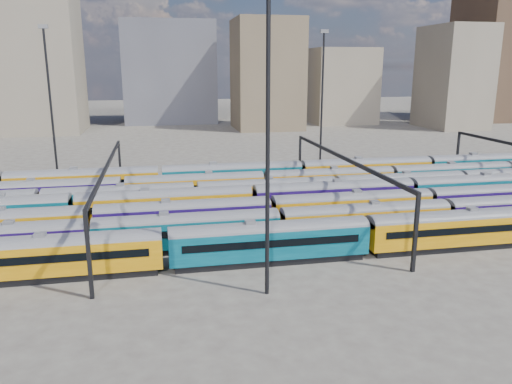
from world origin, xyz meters
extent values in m
plane|color=#46403B|center=(0.00, 0.00, 0.00)|extent=(500.00, 500.00, 0.00)
cube|color=black|center=(-24.02, -15.00, 0.35)|extent=(19.23, 2.49, 0.71)
cube|color=#A96C06|center=(-24.02, -15.00, 2.18)|extent=(20.24, 2.94, 2.94)
cylinder|color=#4C4C51|center=(-24.02, -15.00, 3.64)|extent=(20.24, 2.94, 2.94)
cube|color=black|center=(-24.02, -16.49, 2.53)|extent=(17.81, 0.06, 0.76)
cube|color=black|center=(-24.02, -13.51, 2.53)|extent=(17.81, 0.06, 0.76)
cube|color=slate|center=(-24.02, -15.00, 4.43)|extent=(1.01, 0.91, 0.35)
cube|color=black|center=(-3.18, -15.00, 0.35)|extent=(19.23, 2.49, 0.71)
cube|color=#053D4C|center=(-3.18, -15.00, 2.18)|extent=(20.24, 2.94, 2.94)
cylinder|color=#4C4C51|center=(-3.18, -15.00, 3.64)|extent=(20.24, 2.94, 2.94)
cube|color=black|center=(-3.18, -16.49, 2.53)|extent=(17.81, 0.06, 0.76)
cube|color=black|center=(-3.18, -13.51, 2.53)|extent=(17.81, 0.06, 0.76)
cube|color=slate|center=(-3.18, -15.00, 4.43)|extent=(1.01, 0.91, 0.35)
cube|color=black|center=(17.66, -15.00, 0.35)|extent=(19.23, 2.49, 0.71)
cube|color=#A96C06|center=(17.66, -15.00, 2.18)|extent=(20.24, 2.94, 2.94)
cylinder|color=#4C4C51|center=(17.66, -15.00, 3.64)|extent=(20.24, 2.94, 2.94)
cube|color=black|center=(17.66, -16.49, 2.53)|extent=(17.81, 0.06, 0.76)
cube|color=black|center=(17.66, -13.51, 2.53)|extent=(17.81, 0.06, 0.76)
cube|color=slate|center=(17.66, -15.00, 4.43)|extent=(1.01, 0.91, 0.35)
cube|color=black|center=(-11.10, -10.00, 0.35)|extent=(18.76, 2.43, 0.69)
cube|color=#053D4C|center=(-11.10, -10.00, 2.12)|extent=(19.75, 2.86, 2.86)
cylinder|color=#4C4C51|center=(-11.10, -10.00, 3.55)|extent=(19.75, 2.86, 2.86)
cube|color=black|center=(-11.10, -11.45, 2.47)|extent=(17.38, 0.06, 0.74)
cube|color=black|center=(-11.10, -8.55, 2.47)|extent=(17.38, 0.06, 0.74)
cube|color=slate|center=(-11.10, -10.00, 4.32)|extent=(0.99, 0.89, 0.35)
cube|color=black|center=(9.25, -10.00, 0.35)|extent=(18.76, 2.43, 0.69)
cube|color=#A96C06|center=(9.25, -10.00, 2.12)|extent=(19.75, 2.86, 2.86)
cylinder|color=#4C4C51|center=(9.25, -10.00, 3.55)|extent=(19.75, 2.86, 2.86)
cube|color=black|center=(9.25, -11.45, 2.47)|extent=(17.38, 0.06, 0.74)
cube|color=black|center=(9.25, -8.55, 2.47)|extent=(17.38, 0.06, 0.74)
cube|color=slate|center=(9.25, -10.00, 4.32)|extent=(0.99, 0.89, 0.35)
cube|color=black|center=(-11.19, -5.00, 0.35)|extent=(19.20, 2.49, 0.71)
cube|color=#16083E|center=(-11.19, -5.00, 2.17)|extent=(20.21, 2.93, 2.93)
cylinder|color=#4C4C51|center=(-11.19, -5.00, 3.64)|extent=(20.21, 2.93, 2.93)
cube|color=black|center=(-11.19, -6.49, 2.52)|extent=(17.79, 0.06, 0.76)
cube|color=black|center=(-11.19, -3.51, 2.52)|extent=(17.79, 0.06, 0.76)
cube|color=slate|center=(-11.19, -5.00, 4.42)|extent=(1.01, 0.91, 0.35)
cube|color=black|center=(9.62, -5.00, 0.35)|extent=(19.20, 2.49, 0.71)
cube|color=#A96C06|center=(9.62, -5.00, 2.17)|extent=(20.21, 2.93, 2.93)
cylinder|color=#4C4C51|center=(9.62, -5.00, 3.64)|extent=(20.21, 2.93, 2.93)
cube|color=black|center=(9.62, -6.49, 2.52)|extent=(17.79, 0.06, 0.76)
cube|color=black|center=(9.62, -3.51, 2.52)|extent=(17.79, 0.06, 0.76)
cube|color=slate|center=(9.62, -5.00, 4.42)|extent=(1.01, 0.91, 0.35)
cube|color=black|center=(30.44, -5.00, 0.35)|extent=(19.20, 2.49, 0.71)
cube|color=#16083E|center=(30.44, -5.00, 2.17)|extent=(20.21, 2.93, 2.93)
cylinder|color=#4C4C51|center=(30.44, -5.00, 3.64)|extent=(20.21, 2.93, 2.93)
cube|color=black|center=(30.44, -6.49, 2.52)|extent=(17.79, 0.06, 0.76)
cube|color=black|center=(30.44, -3.51, 2.52)|extent=(17.79, 0.06, 0.76)
cube|color=slate|center=(30.44, -5.00, 4.42)|extent=(1.01, 0.91, 0.35)
cube|color=black|center=(-13.22, 0.00, 0.38)|extent=(20.52, 2.66, 0.76)
cube|color=#A96C06|center=(-13.22, 0.00, 2.32)|extent=(21.60, 3.13, 3.13)
cylinder|color=#4C4C51|center=(-13.22, 0.00, 3.89)|extent=(21.60, 3.13, 3.13)
cube|color=black|center=(-13.22, -1.59, 2.70)|extent=(19.00, 0.06, 0.81)
cube|color=black|center=(-13.22, 1.59, 2.70)|extent=(19.00, 0.06, 0.81)
cube|color=slate|center=(-13.22, 0.00, 4.72)|extent=(1.08, 0.97, 0.38)
cube|color=black|center=(8.98, 0.00, 0.38)|extent=(20.52, 2.66, 0.76)
cube|color=#16083E|center=(8.98, 0.00, 2.32)|extent=(21.60, 3.13, 3.13)
cylinder|color=#4C4C51|center=(8.98, 0.00, 3.89)|extent=(21.60, 3.13, 3.13)
cube|color=black|center=(8.98, -1.59, 2.70)|extent=(19.00, 0.06, 0.81)
cube|color=black|center=(8.98, 1.59, 2.70)|extent=(19.00, 0.06, 0.81)
cube|color=slate|center=(8.98, 0.00, 4.72)|extent=(1.08, 0.97, 0.38)
cube|color=black|center=(31.18, 0.00, 0.38)|extent=(20.52, 2.66, 0.76)
cube|color=#053D4C|center=(31.18, 0.00, 2.32)|extent=(21.60, 3.13, 3.13)
cylinder|color=#4C4C51|center=(31.18, 0.00, 3.89)|extent=(21.60, 3.13, 3.13)
cube|color=black|center=(31.18, -1.59, 2.70)|extent=(19.00, 0.06, 0.81)
cube|color=black|center=(31.18, 1.59, 2.70)|extent=(19.00, 0.06, 0.81)
cube|color=slate|center=(31.18, 0.00, 4.72)|extent=(1.08, 0.97, 0.38)
cube|color=black|center=(-19.17, 5.00, 0.34)|extent=(18.55, 2.41, 0.68)
cube|color=#053D4C|center=(-19.17, 5.00, 2.10)|extent=(19.53, 2.83, 2.83)
cylinder|color=#4C4C51|center=(-19.17, 5.00, 3.51)|extent=(19.53, 2.83, 2.83)
cube|color=black|center=(-19.17, 3.56, 2.44)|extent=(17.18, 0.06, 0.73)
cube|color=black|center=(-19.17, 6.44, 2.44)|extent=(17.18, 0.06, 0.73)
cube|color=slate|center=(-19.17, 5.00, 4.27)|extent=(0.98, 0.88, 0.34)
cube|color=black|center=(0.96, 5.00, 0.34)|extent=(18.55, 2.41, 0.68)
cube|color=#A96C06|center=(0.96, 5.00, 2.10)|extent=(19.53, 2.83, 2.83)
cylinder|color=#4C4C51|center=(0.96, 5.00, 3.51)|extent=(19.53, 2.83, 2.83)
cube|color=black|center=(0.96, 3.56, 2.44)|extent=(17.18, 0.06, 0.73)
cube|color=black|center=(0.96, 6.44, 2.44)|extent=(17.18, 0.06, 0.73)
cube|color=slate|center=(0.96, 5.00, 4.27)|extent=(0.98, 0.88, 0.34)
cube|color=black|center=(21.09, 5.00, 0.34)|extent=(18.55, 2.41, 0.68)
cube|color=#053D4C|center=(21.09, 5.00, 2.10)|extent=(19.53, 2.83, 2.83)
cylinder|color=#4C4C51|center=(21.09, 5.00, 3.51)|extent=(19.53, 2.83, 2.83)
cube|color=black|center=(21.09, 3.56, 2.44)|extent=(17.18, 0.06, 0.73)
cube|color=black|center=(21.09, 6.44, 2.44)|extent=(17.18, 0.06, 0.73)
cube|color=slate|center=(21.09, 5.00, 4.27)|extent=(0.98, 0.88, 0.34)
cube|color=black|center=(-29.33, 10.00, 0.35)|extent=(19.00, 2.46, 0.70)
cube|color=#16083E|center=(-29.33, 10.00, 2.15)|extent=(20.00, 2.90, 2.90)
cylinder|color=#4C4C51|center=(-29.33, 10.00, 3.60)|extent=(20.00, 2.90, 2.90)
cube|color=black|center=(-29.33, 8.53, 2.50)|extent=(17.60, 0.06, 0.75)
cube|color=black|center=(-29.33, 11.47, 2.50)|extent=(17.60, 0.06, 0.75)
cube|color=slate|center=(-29.33, 10.00, 4.37)|extent=(1.00, 0.90, 0.35)
cube|color=black|center=(-8.73, 10.00, 0.35)|extent=(19.00, 2.46, 0.70)
cube|color=#A96C06|center=(-8.73, 10.00, 2.15)|extent=(20.00, 2.90, 2.90)
cylinder|color=#4C4C51|center=(-8.73, 10.00, 3.60)|extent=(20.00, 2.90, 2.90)
cube|color=black|center=(-8.73, 8.53, 2.50)|extent=(17.60, 0.06, 0.75)
cube|color=black|center=(-8.73, 11.47, 2.50)|extent=(17.60, 0.06, 0.75)
cube|color=slate|center=(-8.73, 10.00, 4.37)|extent=(1.00, 0.90, 0.35)
cube|color=black|center=(11.86, 10.00, 0.35)|extent=(19.00, 2.46, 0.70)
cube|color=#A96C06|center=(11.86, 10.00, 2.15)|extent=(20.00, 2.90, 2.90)
cylinder|color=#4C4C51|center=(11.86, 10.00, 3.60)|extent=(20.00, 2.90, 2.90)
cube|color=black|center=(11.86, 8.53, 2.50)|extent=(17.60, 0.06, 0.75)
cube|color=black|center=(11.86, 11.47, 2.50)|extent=(17.60, 0.06, 0.75)
cube|color=slate|center=(11.86, 10.00, 4.37)|extent=(1.00, 0.90, 0.35)
cube|color=black|center=(32.46, 10.00, 0.35)|extent=(19.00, 2.46, 0.70)
cube|color=#053D4C|center=(32.46, 10.00, 2.15)|extent=(20.00, 2.90, 2.90)
cylinder|color=#4C4C51|center=(32.46, 10.00, 3.60)|extent=(20.00, 2.90, 2.90)
cube|color=black|center=(32.46, 8.53, 2.50)|extent=(17.60, 0.06, 0.75)
cube|color=black|center=(32.46, 11.47, 2.50)|extent=(17.60, 0.06, 0.75)
cube|color=slate|center=(32.46, 10.00, 4.37)|extent=(1.00, 0.90, 0.35)
cube|color=black|center=(-25.01, 15.00, 0.38)|extent=(20.84, 2.70, 0.77)
cube|color=#A96C06|center=(-25.01, 15.00, 2.36)|extent=(21.94, 3.18, 3.18)
cylinder|color=#4C4C51|center=(-25.01, 15.00, 3.95)|extent=(21.94, 3.18, 3.18)
cube|color=black|center=(-25.01, 13.39, 2.74)|extent=(19.31, 0.06, 0.82)
cube|color=black|center=(-25.01, 16.61, 2.74)|extent=(19.31, 0.06, 0.82)
cube|color=slate|center=(-25.01, 15.00, 4.80)|extent=(1.10, 0.99, 0.38)
cube|color=black|center=(-2.47, 15.00, 0.38)|extent=(20.84, 2.70, 0.77)
cube|color=#053D4C|center=(-2.47, 15.00, 2.36)|extent=(21.94, 3.18, 3.18)
cylinder|color=#4C4C51|center=(-2.47, 15.00, 3.95)|extent=(21.94, 3.18, 3.18)
cube|color=black|center=(-2.47, 13.39, 2.74)|extent=(19.31, 0.06, 0.82)
cube|color=black|center=(-2.47, 16.61, 2.74)|extent=(19.31, 0.06, 0.82)
cube|color=slate|center=(-2.47, 15.00, 4.80)|extent=(1.10, 0.99, 0.38)
cube|color=black|center=(20.07, 15.00, 0.38)|extent=(20.84, 2.70, 0.77)
cube|color=#A96C06|center=(20.07, 15.00, 2.36)|extent=(21.94, 3.18, 3.18)
cylinder|color=#4C4C51|center=(20.07, 15.00, 3.95)|extent=(21.94, 3.18, 3.18)
cube|color=black|center=(20.07, 13.39, 2.74)|extent=(19.31, 0.06, 0.82)
cube|color=black|center=(20.07, 16.61, 2.74)|extent=(19.31, 0.06, 0.82)
cube|color=slate|center=(20.07, 15.00, 4.80)|extent=(1.10, 0.99, 0.38)
cube|color=black|center=(42.61, 15.00, 0.38)|extent=(20.84, 2.70, 0.77)
cube|color=#053D4C|center=(42.61, 15.00, 2.36)|extent=(21.94, 3.18, 3.18)
cylinder|color=#4C4C51|center=(42.61, 15.00, 3.95)|extent=(21.94, 3.18, 3.18)
cube|color=black|center=(42.61, 13.39, 2.74)|extent=(19.31, 0.06, 0.82)
cube|color=black|center=(42.61, 16.61, 2.74)|extent=(19.31, 0.06, 0.82)
cube|color=slate|center=(42.61, 15.00, 4.80)|extent=(1.10, 0.99, 0.38)
cube|color=black|center=(-20.00, -20.00, 4.00)|extent=(0.35, 0.35, 8.00)
cube|color=black|center=(-20.00, 20.00, 4.00)|extent=(0.35, 0.35, 8.00)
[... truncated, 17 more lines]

